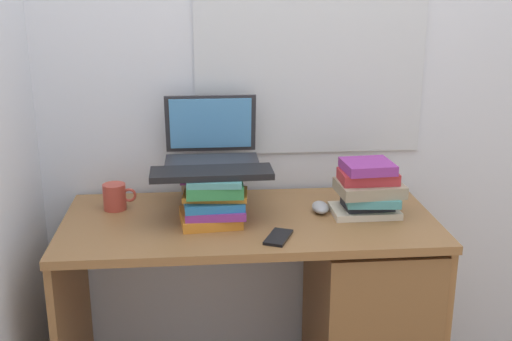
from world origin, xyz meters
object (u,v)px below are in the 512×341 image
object	(u,v)px
computer_mouse	(320,207)
cell_phone	(278,237)
desk	(339,305)
keyboard	(212,173)
book_stack_tall	(211,187)
book_stack_side	(368,189)
laptop	(211,146)
mug	(115,197)
book_stack_keyboard_riser	(214,200)

from	to	relation	value
computer_mouse	cell_phone	distance (m)	0.30
desk	keyboard	world-z (taller)	keyboard
desk	book_stack_tall	distance (m)	0.66
computer_mouse	desk	bearing A→B (deg)	-41.05
book_stack_side	laptop	distance (m)	0.60
book_stack_tall	mug	world-z (taller)	book_stack_tall
book_stack_keyboard_riser	book_stack_side	world-z (taller)	book_stack_side
desk	book_stack_keyboard_riser	bearing A→B (deg)	-179.02
book_stack_tall	computer_mouse	distance (m)	0.41
book_stack_side	mug	distance (m)	0.93
book_stack_side	cell_phone	world-z (taller)	book_stack_side
book_stack_side	computer_mouse	xyz separation A→B (m)	(-0.17, 0.03, -0.08)
book_stack_keyboard_riser	mug	size ratio (longest dim) A/B	2.01
laptop	desk	bearing A→B (deg)	-23.92
desk	laptop	distance (m)	0.77
computer_mouse	book_stack_keyboard_riser	bearing A→B (deg)	-169.84
book_stack_side	mug	size ratio (longest dim) A/B	2.06
laptop	mug	xyz separation A→B (m)	(-0.36, -0.05, -0.17)
book_stack_tall	desk	bearing A→B (deg)	-17.14
desk	book_stack_side	size ratio (longest dim) A/B	5.25
laptop	mug	world-z (taller)	laptop
book_stack_tall	keyboard	xyz separation A→B (m)	(0.00, -0.16, 0.10)
laptop	mug	distance (m)	0.40
book_stack_tall	cell_phone	world-z (taller)	book_stack_tall
desk	book_stack_side	xyz separation A→B (m)	(0.09, 0.03, 0.45)
book_stack_keyboard_riser	book_stack_tall	bearing A→B (deg)	92.76
book_stack_keyboard_riser	computer_mouse	world-z (taller)	book_stack_keyboard_riser
desk	keyboard	distance (m)	0.71
book_stack_side	keyboard	world-z (taller)	book_stack_side
computer_mouse	keyboard	bearing A→B (deg)	-169.47
cell_phone	book_stack_tall	bearing A→B (deg)	147.71
laptop	cell_phone	size ratio (longest dim) A/B	2.54
desk	cell_phone	world-z (taller)	cell_phone
desk	book_stack_tall	bearing A→B (deg)	162.86
book_stack_keyboard_riser	computer_mouse	distance (m)	0.40
book_stack_side	computer_mouse	distance (m)	0.19
book_stack_side	computer_mouse	bearing A→B (deg)	168.17
computer_mouse	mug	distance (m)	0.76
mug	desk	bearing A→B (deg)	-10.88
keyboard	computer_mouse	distance (m)	0.44
desk	laptop	size ratio (longest dim) A/B	3.84
computer_mouse	mug	bearing A→B (deg)	172.72
laptop	mug	size ratio (longest dim) A/B	2.82
desk	computer_mouse	world-z (taller)	computer_mouse
book_stack_keyboard_riser	cell_phone	distance (m)	0.28
book_stack_keyboard_riser	laptop	bearing A→B (deg)	90.22
mug	cell_phone	bearing A→B (deg)	-30.14
laptop	cell_phone	xyz separation A→B (m)	(0.21, -0.38, -0.22)
computer_mouse	cell_phone	xyz separation A→B (m)	(-0.18, -0.23, -0.01)
keyboard	computer_mouse	xyz separation A→B (m)	(0.40, 0.07, -0.17)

